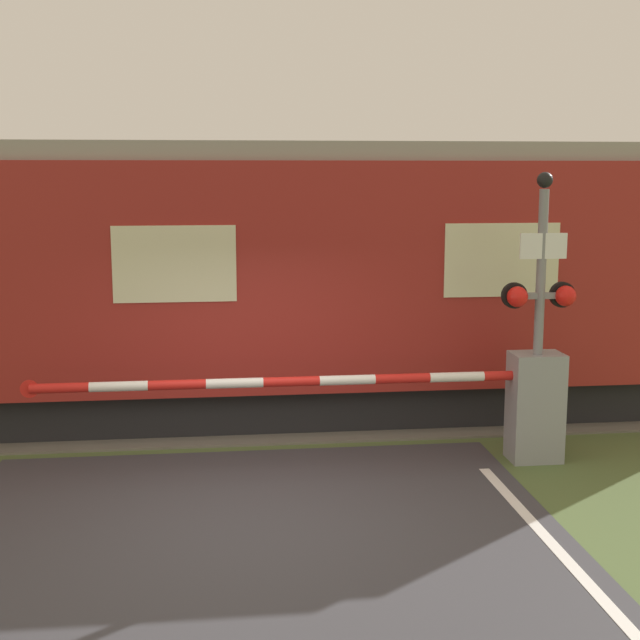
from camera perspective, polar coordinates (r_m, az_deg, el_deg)
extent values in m
plane|color=#4C6033|center=(9.15, -4.10, -12.29)|extent=(80.00, 80.00, 0.00)
cube|color=#666056|center=(12.77, -4.93, -5.84)|extent=(36.00, 3.20, 0.03)
cube|color=#595451|center=(12.06, -4.82, -6.45)|extent=(36.00, 0.08, 0.10)
cube|color=#595451|center=(13.45, -5.04, -4.76)|extent=(36.00, 0.08, 0.10)
cube|color=black|center=(12.70, -8.79, -4.68)|extent=(13.73, 2.39, 0.60)
cube|color=maroon|center=(12.39, -9.00, 3.23)|extent=(14.92, 2.82, 2.92)
cube|color=gray|center=(12.32, -9.19, 10.55)|extent=(14.62, 2.59, 0.24)
cube|color=beige|center=(11.53, 11.57, 3.78)|extent=(1.49, 0.02, 0.93)
cube|color=beige|center=(10.96, -9.30, 3.55)|extent=(1.49, 0.02, 0.93)
cube|color=gray|center=(10.85, 13.61, -5.43)|extent=(0.60, 0.44, 1.29)
cylinder|color=gray|center=(10.75, 13.69, -3.42)|extent=(0.16, 0.16, 0.18)
cylinder|color=red|center=(10.65, 12.07, -3.49)|extent=(0.64, 0.11, 0.11)
cylinder|color=white|center=(10.46, 8.74, -3.62)|extent=(0.64, 0.11, 0.11)
cylinder|color=red|center=(10.31, 5.29, -3.75)|extent=(0.64, 0.11, 0.11)
cylinder|color=white|center=(10.20, 1.76, -3.86)|extent=(0.64, 0.11, 0.11)
cylinder|color=red|center=(10.12, -1.84, -3.96)|extent=(0.64, 0.11, 0.11)
cylinder|color=white|center=(10.09, -5.48, -4.05)|extent=(0.64, 0.11, 0.11)
cylinder|color=red|center=(10.10, -9.13, -4.12)|extent=(0.64, 0.11, 0.11)
cylinder|color=white|center=(10.14, -12.76, -4.17)|extent=(0.64, 0.11, 0.11)
cylinder|color=red|center=(10.23, -16.35, -4.20)|extent=(0.64, 0.11, 0.11)
cylinder|color=red|center=(10.29, -18.11, -4.21)|extent=(0.20, 0.02, 0.20)
cylinder|color=gray|center=(10.59, 13.82, -0.54)|extent=(0.11, 0.11, 3.19)
cube|color=gray|center=(10.53, 13.91, 1.52)|extent=(0.69, 0.07, 0.07)
sphere|color=red|center=(10.38, 12.52, 1.46)|extent=(0.24, 0.24, 0.24)
sphere|color=red|center=(10.59, 15.45, 1.50)|extent=(0.24, 0.24, 0.24)
cylinder|color=black|center=(10.49, 12.33, 1.55)|extent=(0.30, 0.06, 0.30)
cylinder|color=black|center=(10.69, 15.23, 1.58)|extent=(0.30, 0.06, 0.30)
cube|color=white|center=(10.43, 14.11, 4.62)|extent=(0.55, 0.02, 0.29)
sphere|color=black|center=(10.43, 14.20, 8.68)|extent=(0.18, 0.18, 0.18)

